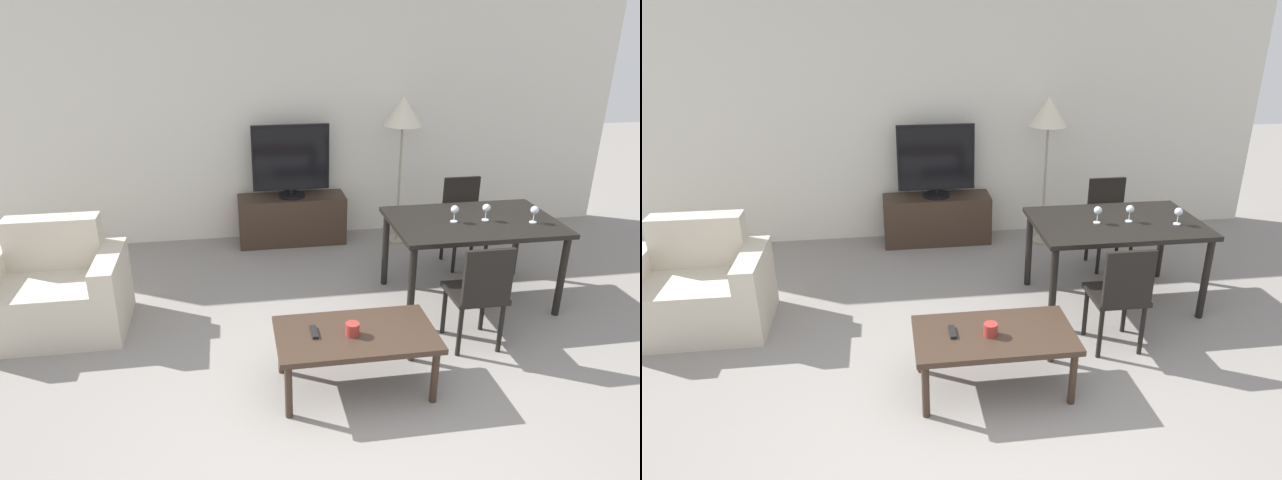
% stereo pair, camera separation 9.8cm
% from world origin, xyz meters
% --- Properties ---
extents(ground_plane, '(18.00, 18.00, 0.00)m').
position_xyz_m(ground_plane, '(0.00, 0.00, 0.00)').
color(ground_plane, gray).
extents(wall_back, '(7.50, 0.06, 2.70)m').
position_xyz_m(wall_back, '(0.00, 3.59, 1.35)').
color(wall_back, silver).
rests_on(wall_back, ground_plane).
extents(armchair, '(1.10, 0.75, 0.88)m').
position_xyz_m(armchair, '(-2.06, 1.81, 0.31)').
color(armchair, beige).
rests_on(armchair, ground_plane).
extents(tv_stand, '(1.16, 0.38, 0.53)m').
position_xyz_m(tv_stand, '(0.03, 3.33, 0.26)').
color(tv_stand, '#38281E').
rests_on(tv_stand, ground_plane).
extents(tv, '(0.82, 0.29, 0.78)m').
position_xyz_m(tv, '(0.03, 3.33, 0.92)').
color(tv, black).
rests_on(tv, tv_stand).
extents(coffee_table, '(1.07, 0.60, 0.44)m').
position_xyz_m(coffee_table, '(0.16, 0.68, 0.39)').
color(coffee_table, '#38281E').
rests_on(coffee_table, ground_plane).
extents(dining_table, '(1.42, 0.92, 0.75)m').
position_xyz_m(dining_table, '(1.42, 1.77, 0.67)').
color(dining_table, black).
rests_on(dining_table, ground_plane).
extents(dining_chair_near, '(0.40, 0.40, 0.87)m').
position_xyz_m(dining_chair_near, '(1.17, 1.01, 0.49)').
color(dining_chair_near, black).
rests_on(dining_chair_near, ground_plane).
extents(dining_chair_far, '(0.40, 0.40, 0.87)m').
position_xyz_m(dining_chair_far, '(1.67, 2.53, 0.49)').
color(dining_chair_far, black).
rests_on(dining_chair_far, ground_plane).
extents(floor_lamp, '(0.40, 0.40, 1.59)m').
position_xyz_m(floor_lamp, '(1.18, 3.18, 1.39)').
color(floor_lamp, gray).
rests_on(floor_lamp, ground_plane).
extents(remote_primary, '(0.04, 0.15, 0.02)m').
position_xyz_m(remote_primary, '(-0.12, 0.70, 0.45)').
color(remote_primary, black).
rests_on(remote_primary, coffee_table).
extents(cup_white_near, '(0.09, 0.09, 0.09)m').
position_xyz_m(cup_white_near, '(0.13, 0.65, 0.48)').
color(cup_white_near, maroon).
rests_on(cup_white_near, coffee_table).
extents(wine_glass_left, '(0.07, 0.07, 0.15)m').
position_xyz_m(wine_glass_left, '(1.51, 1.74, 0.86)').
color(wine_glass_left, silver).
rests_on(wine_glass_left, dining_table).
extents(wine_glass_center, '(0.07, 0.07, 0.15)m').
position_xyz_m(wine_glass_center, '(1.23, 1.75, 0.86)').
color(wine_glass_center, silver).
rests_on(wine_glass_center, dining_table).
extents(wine_glass_right, '(0.07, 0.07, 0.15)m').
position_xyz_m(wine_glass_right, '(1.89, 1.63, 0.86)').
color(wine_glass_right, silver).
rests_on(wine_glass_right, dining_table).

